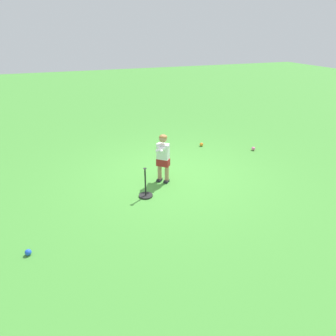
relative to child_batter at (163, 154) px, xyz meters
The scene contains 6 objects.
ground_plane 0.78m from the child_batter, 148.58° to the right, with size 40.00×40.00×0.00m, color #479338.
child_batter is the anchor object (origin of this frame).
play_ball_far_left 2.53m from the child_batter, 136.23° to the right, with size 0.10×0.10×0.10m, color orange.
play_ball_center_lawn 3.17m from the child_batter, 163.16° to the right, with size 0.10×0.10×0.10m, color pink.
play_ball_near_batter 3.20m from the child_batter, 30.37° to the left, with size 0.10×0.10×0.10m, color blue.
batting_tee 0.93m from the child_batter, 42.68° to the left, with size 0.28×0.28×0.62m.
Camera 1 is at (2.41, 5.98, 3.11)m, focal length 33.01 mm.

